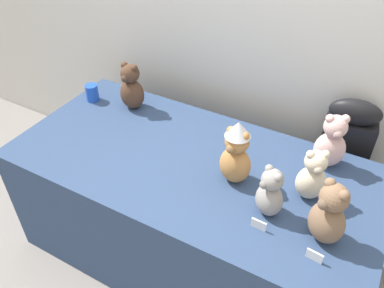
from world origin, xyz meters
TOP-DOWN VIEW (x-y plane):
  - ground_plane at (0.00, 0.00)m, footprint 10.00×10.00m
  - wall_back at (0.00, 0.97)m, footprint 7.00×0.08m
  - display_table at (0.00, 0.25)m, footprint 1.98×0.95m
  - instrument_case at (0.68, 0.85)m, footprint 0.29×0.16m
  - teddy_bear_ash at (0.47, 0.11)m, footprint 0.17×0.17m
  - teddy_bear_mocha at (0.73, 0.09)m, footprint 0.21×0.20m
  - teddy_bear_cream at (0.61, 0.30)m, footprint 0.18×0.18m
  - teddy_bear_blush at (0.63, 0.58)m, footprint 0.20×0.19m
  - teddy_bear_caramel at (0.25, 0.23)m, footprint 0.18×0.15m
  - teddy_bear_cocoa at (-0.58, 0.53)m, footprint 0.16×0.14m
  - party_cup_blue at (-0.86, 0.47)m, footprint 0.08×0.08m
  - name_card_front_left at (0.47, -0.00)m, footprint 0.07×0.01m
  - name_card_front_middle at (0.73, -0.04)m, footprint 0.07×0.02m

SIDE VIEW (x-z plane):
  - ground_plane at x=0.00m, z-range 0.00..0.00m
  - display_table at x=0.00m, z-range 0.00..0.77m
  - instrument_case at x=0.68m, z-range 0.00..1.03m
  - name_card_front_left at x=0.47m, z-range 0.77..0.82m
  - name_card_front_middle at x=0.73m, z-range 0.77..0.82m
  - party_cup_blue at x=-0.86m, z-range 0.77..0.88m
  - teddy_bear_ash at x=0.47m, z-range 0.76..1.02m
  - teddy_bear_cream at x=0.61m, z-range 0.76..1.04m
  - teddy_bear_cocoa at x=-0.58m, z-range 0.76..1.07m
  - teddy_bear_blush at x=0.63m, z-range 0.76..1.07m
  - teddy_bear_mocha at x=0.73m, z-range 0.76..1.08m
  - teddy_bear_caramel at x=0.25m, z-range 0.77..1.12m
  - wall_back at x=0.00m, z-range 0.00..2.60m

